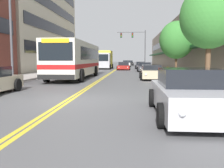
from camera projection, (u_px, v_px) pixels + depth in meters
ground_plane at (118, 68)px, 47.12m from camera, size 240.00×240.00×0.00m
sidewalk_left at (80, 68)px, 47.68m from camera, size 3.38×106.00×0.14m
sidewalk_right at (156, 68)px, 46.56m from camera, size 3.38×106.00×0.14m
centre_line at (118, 68)px, 47.12m from camera, size 0.34×106.00×0.01m
storefront_row_right at (189, 47)px, 45.71m from camera, size 9.10×68.00×7.94m
city_bus at (76, 59)px, 22.42m from camera, size 2.93×11.95×3.11m
car_slate_blue_parked_left_near at (91, 66)px, 42.90m from camera, size 2.10×4.17×1.16m
car_navy_parked_left_mid at (79, 67)px, 33.40m from camera, size 2.18×4.23×1.41m
car_silver_parked_right_foreground at (190, 94)px, 7.47m from camera, size 2.20×4.71×1.42m
car_charcoal_parked_right_mid at (141, 65)px, 45.22m from camera, size 2.09×4.53×1.27m
car_dark_grey_parked_right_far at (145, 67)px, 35.13m from camera, size 2.13×4.63×1.26m
car_beige_parked_right_end at (152, 72)px, 21.31m from camera, size 2.01×4.32×1.22m
car_red_moving_lead at (124, 66)px, 40.40m from camera, size 2.16×4.46×1.27m
car_white_moving_second at (126, 64)px, 58.50m from camera, size 2.06×4.90×1.45m
car_black_moving_third at (130, 63)px, 69.02m from camera, size 2.07×4.67×1.38m
box_truck at (104, 60)px, 44.50m from camera, size 2.81×6.55×3.22m
traffic_signal_mast at (136, 41)px, 48.59m from camera, size 5.60×0.38×7.31m
street_lamp_left_near at (16, 16)px, 16.20m from camera, size 2.46×0.28×7.53m
street_tree_right_near at (209, 17)px, 13.09m from camera, size 3.08×3.08×5.49m
street_tree_right_mid at (177, 40)px, 24.57m from camera, size 3.37×3.37×5.32m
fire_hydrant at (167, 71)px, 23.26m from camera, size 0.32×0.24×0.86m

